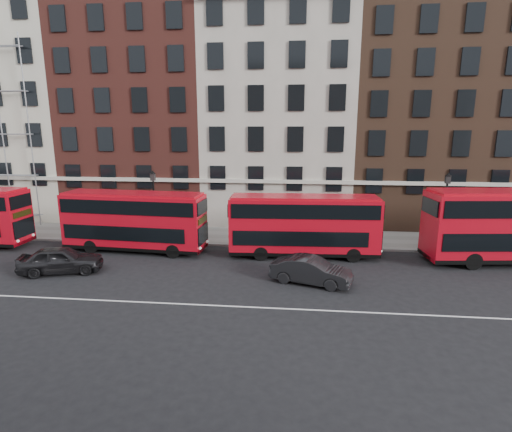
# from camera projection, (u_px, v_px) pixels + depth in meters

# --- Properties ---
(ground) EXTENTS (120.00, 120.00, 0.00)m
(ground) POSITION_uv_depth(u_px,v_px,m) (261.00, 291.00, 21.39)
(ground) COLOR black
(ground) RESTS_ON ground
(pavement) EXTENTS (80.00, 5.00, 0.15)m
(pavement) POSITION_uv_depth(u_px,v_px,m) (273.00, 237.00, 31.57)
(pavement) COLOR gray
(pavement) RESTS_ON ground
(kerb) EXTENTS (80.00, 0.30, 0.16)m
(kerb) POSITION_uv_depth(u_px,v_px,m) (271.00, 246.00, 29.14)
(kerb) COLOR gray
(kerb) RESTS_ON ground
(road_centre_line) EXTENTS (70.00, 0.12, 0.01)m
(road_centre_line) POSITION_uv_depth(u_px,v_px,m) (257.00, 307.00, 19.45)
(road_centre_line) COLOR white
(road_centre_line) RESTS_ON ground
(building_terrace) EXTENTS (64.00, 11.95, 22.00)m
(building_terrace) POSITION_uv_depth(u_px,v_px,m) (275.00, 109.00, 36.54)
(building_terrace) COLOR beige
(building_terrace) RESTS_ON ground
(bus_b) EXTENTS (10.11, 3.12, 4.18)m
(bus_b) POSITION_uv_depth(u_px,v_px,m) (134.00, 220.00, 27.87)
(bus_b) COLOR red
(bus_b) RESTS_ON ground
(bus_c) EXTENTS (10.03, 2.87, 4.17)m
(bus_c) POSITION_uv_depth(u_px,v_px,m) (303.00, 224.00, 26.68)
(bus_c) COLOR red
(bus_c) RESTS_ON ground
(car_rear) EXTENTS (5.08, 3.15, 1.62)m
(car_rear) POSITION_uv_depth(u_px,v_px,m) (61.00, 260.00, 23.97)
(car_rear) COLOR black
(car_rear) RESTS_ON ground
(car_front) EXTENTS (4.78, 2.85, 1.49)m
(car_front) POSITION_uv_depth(u_px,v_px,m) (311.00, 271.00, 22.32)
(car_front) COLOR #232326
(car_front) RESTS_ON ground
(lamp_post_left) EXTENTS (0.44, 0.44, 5.33)m
(lamp_post_left) POSITION_uv_depth(u_px,v_px,m) (154.00, 202.00, 29.86)
(lamp_post_left) COLOR black
(lamp_post_left) RESTS_ON pavement
(lamp_post_right) EXTENTS (0.44, 0.44, 5.33)m
(lamp_post_right) POSITION_uv_depth(u_px,v_px,m) (445.00, 206.00, 28.35)
(lamp_post_right) COLOR black
(lamp_post_right) RESTS_ON pavement
(iron_railings) EXTENTS (6.60, 0.06, 1.00)m
(iron_railings) POSITION_uv_depth(u_px,v_px,m) (274.00, 224.00, 33.58)
(iron_railings) COLOR black
(iron_railings) RESTS_ON pavement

